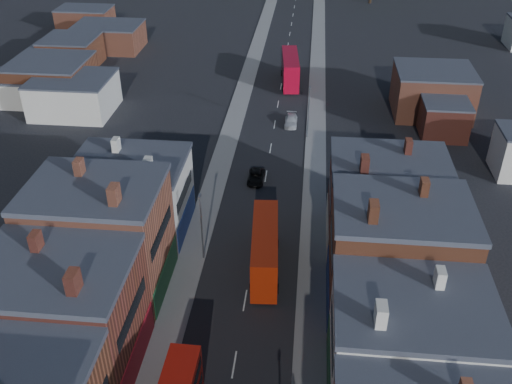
% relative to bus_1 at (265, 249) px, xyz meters
% --- Properties ---
extents(pavement_west, '(3.00, 200.00, 0.12)m').
position_rel_bus_1_xyz_m(pavement_west, '(-8.00, 21.03, -2.60)').
color(pavement_west, gray).
rests_on(pavement_west, ground).
extents(pavement_east, '(3.00, 200.00, 0.12)m').
position_rel_bus_1_xyz_m(pavement_east, '(5.00, 21.03, -2.60)').
color(pavement_east, gray).
rests_on(pavement_east, ground).
extents(lamp_post_2, '(0.25, 0.70, 8.12)m').
position_rel_bus_1_xyz_m(lamp_post_2, '(-6.70, 1.03, 2.04)').
color(lamp_post_2, slate).
rests_on(lamp_post_2, ground).
extents(lamp_post_3, '(0.25, 0.70, 8.12)m').
position_rel_bus_1_xyz_m(lamp_post_3, '(3.70, 31.03, 2.04)').
color(lamp_post_3, slate).
rests_on(lamp_post_3, ground).
extents(bus_1, '(3.47, 11.57, 4.93)m').
position_rel_bus_1_xyz_m(bus_1, '(0.00, 0.00, 0.00)').
color(bus_1, '#B3230A').
rests_on(bus_1, ground).
extents(bus_2, '(3.84, 12.21, 5.19)m').
position_rel_bus_1_xyz_m(bus_2, '(0.00, 52.62, 0.14)').
color(bus_2, '#9F071D').
rests_on(bus_2, ground).
extents(car_2, '(2.08, 4.49, 1.24)m').
position_rel_bus_1_xyz_m(car_2, '(-2.70, 17.69, -2.04)').
color(car_2, black).
rests_on(car_2, ground).
extents(car_3, '(1.91, 4.68, 1.36)m').
position_rel_bus_1_xyz_m(car_3, '(1.05, 35.28, -1.98)').
color(car_3, silver).
rests_on(car_3, ground).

